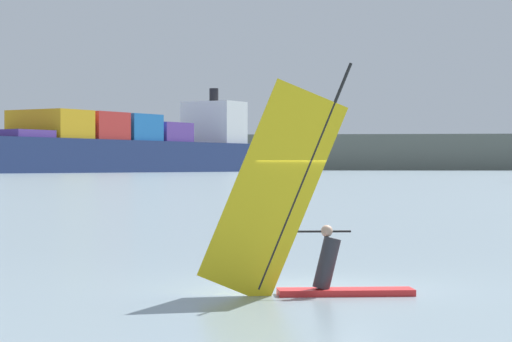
# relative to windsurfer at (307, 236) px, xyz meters

# --- Properties ---
(ground_plane) EXTENTS (4000.00, 4000.00, 0.00)m
(ground_plane) POSITION_rel_windsurfer_xyz_m (0.31, 1.19, -1.11)
(ground_plane) COLOR gray
(windsurfer) EXTENTS (4.02, 0.65, 4.46)m
(windsurfer) POSITION_rel_windsurfer_xyz_m (0.00, 0.00, 0.00)
(windsurfer) COLOR red
(windsurfer) RESTS_ON ground_plane
(cargo_ship) EXTENTS (121.16, 152.07, 36.81)m
(cargo_ship) POSITION_rel_windsurfer_xyz_m (-28.13, 422.38, 8.88)
(cargo_ship) COLOR navy
(cargo_ship) RESTS_ON ground_plane
(distant_headland) EXTENTS (673.27, 304.12, 20.65)m
(distant_headland) POSITION_rel_windsurfer_xyz_m (-10.08, 726.63, 9.22)
(distant_headland) COLOR #60665B
(distant_headland) RESTS_ON ground_plane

